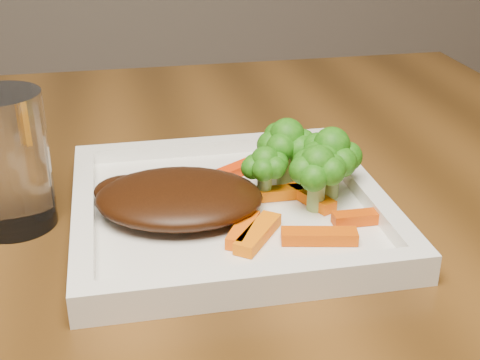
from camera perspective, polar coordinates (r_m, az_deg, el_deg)
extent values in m
cube|color=white|center=(0.60, -0.94, -2.77)|extent=(0.27, 0.27, 0.01)
ellipsoid|color=#341707|center=(0.58, -5.21, -1.49)|extent=(0.16, 0.14, 0.03)
cube|color=#D54C03|center=(0.54, 6.78, -4.78)|extent=(0.06, 0.03, 0.01)
cube|color=#C83F03|center=(0.57, 10.42, -3.15)|extent=(0.05, 0.01, 0.01)
cube|color=orange|center=(0.54, 1.54, -4.59)|extent=(0.05, 0.06, 0.01)
cube|color=#FF5304|center=(0.66, 7.46, 0.98)|extent=(0.05, 0.01, 0.01)
cube|color=red|center=(0.65, -0.40, 0.83)|extent=(0.05, 0.04, 0.01)
cube|color=#FC6304|center=(0.60, 6.07, -1.49)|extent=(0.03, 0.05, 0.01)
cube|color=#EA6403|center=(0.61, 3.89, -1.07)|extent=(0.05, 0.01, 0.01)
cylinder|color=silver|center=(0.60, -19.30, 1.50)|extent=(0.09, 0.09, 0.12)
cube|color=#FF5B04|center=(0.55, 0.27, -4.27)|extent=(0.04, 0.05, 0.01)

